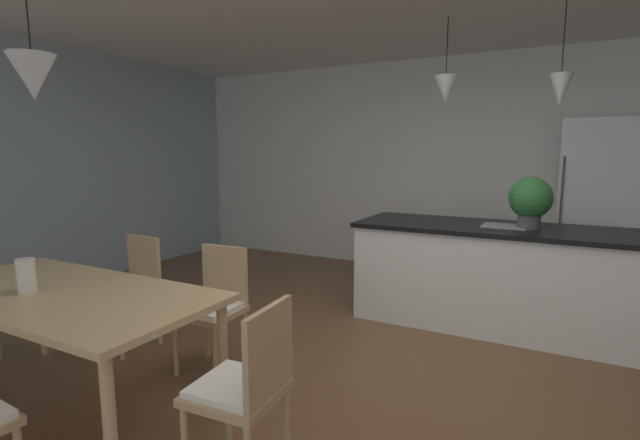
{
  "coord_description": "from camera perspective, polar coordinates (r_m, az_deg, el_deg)",
  "views": [
    {
      "loc": [
        0.99,
        -2.68,
        1.54
      ],
      "look_at": [
        -0.46,
        0.03,
        1.08
      ],
      "focal_mm": 25.86,
      "sensor_mm": 36.0,
      "label": 1
    }
  ],
  "objects": [
    {
      "name": "potted_plant_on_island",
      "position": [
        4.24,
        24.6,
        2.29
      ],
      "size": [
        0.35,
        0.35,
        0.43
      ],
      "color": "#4C4C51",
      "rests_on": "kitchen_island"
    },
    {
      "name": "chair_far_right",
      "position": [
        3.4,
        -12.94,
        -10.07
      ],
      "size": [
        0.42,
        0.42,
        0.87
      ],
      "color": "tan",
      "rests_on": "ground_plane"
    },
    {
      "name": "pendant_over_island_main",
      "position": [
        4.37,
        15.25,
        15.4
      ],
      "size": [
        0.2,
        0.2,
        0.72
      ],
      "color": "black"
    },
    {
      "name": "kitchen_island",
      "position": [
        4.39,
        20.23,
        -6.34
      ],
      "size": [
        2.33,
        0.88,
        0.91
      ],
      "color": "silver",
      "rests_on": "ground_plane"
    },
    {
      "name": "refrigerator",
      "position": [
        5.59,
        30.99,
        1.01
      ],
      "size": [
        0.74,
        0.67,
        1.87
      ],
      "color": "silver",
      "rests_on": "ground_plane"
    },
    {
      "name": "pendant_over_table",
      "position": [
        3.08,
        -31.98,
        14.81
      ],
      "size": [
        0.25,
        0.25,
        0.87
      ],
      "color": "black"
    },
    {
      "name": "chair_far_left",
      "position": [
        3.99,
        -22.33,
        -7.71
      ],
      "size": [
        0.43,
        0.43,
        0.87
      ],
      "color": "tan",
      "rests_on": "ground_plane"
    },
    {
      "name": "vase_on_dining_table",
      "position": [
        3.16,
        -32.57,
        -5.84
      ],
      "size": [
        0.1,
        0.1,
        0.2
      ],
      "color": "silver",
      "rests_on": "dining_table"
    },
    {
      "name": "wall_back_kitchen",
      "position": [
        6.03,
        18.69,
        6.19
      ],
      "size": [
        10.0,
        0.12,
        2.7
      ],
      "primitive_type": "cube",
      "color": "white",
      "rests_on": "ground_plane"
    },
    {
      "name": "pendant_over_island_aux",
      "position": [
        4.25,
        27.59,
        14.11
      ],
      "size": [
        0.17,
        0.17,
        0.8
      ],
      "color": "black"
    },
    {
      "name": "window_wall_left_glazing",
      "position": [
        5.72,
        -34.1,
        5.09
      ],
      "size": [
        0.06,
        8.4,
        2.7
      ],
      "primitive_type": "cube",
      "color": "#9EB7C6",
      "rests_on": "ground_plane"
    },
    {
      "name": "ground_plane",
      "position": [
        3.26,
        7.29,
        -20.25
      ],
      "size": [
        10.0,
        8.4,
        0.04
      ],
      "primitive_type": "cube",
      "color": "brown"
    },
    {
      "name": "chair_kitchen_end",
      "position": [
        2.28,
        -9.22,
        -19.55
      ],
      "size": [
        0.42,
        0.42,
        0.87
      ],
      "color": "tan",
      "rests_on": "ground_plane"
    },
    {
      "name": "dining_table",
      "position": [
        3.14,
        -29.25,
        -8.79
      ],
      "size": [
        1.91,
        0.92,
        0.73
      ],
      "color": "tan",
      "rests_on": "ground_plane"
    }
  ]
}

